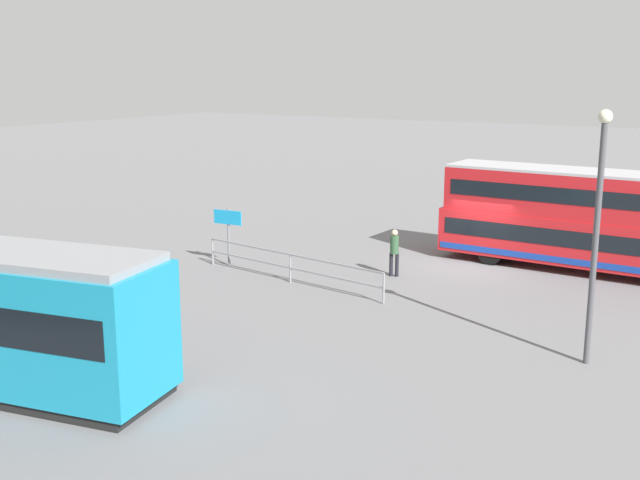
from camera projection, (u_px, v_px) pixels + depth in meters
ground_plane at (475, 266)px, 30.58m from camera, size 160.00×160.00×0.00m
double_decker_bus at (593, 221)px, 29.38m from camera, size 11.74×2.99×3.88m
pedestrian_near_railing at (394, 249)px, 28.91m from camera, size 0.40×0.40×1.79m
pedestrian_railing at (290, 263)px, 28.11m from camera, size 8.29×1.30×1.08m
info_sign at (228, 225)px, 30.35m from camera, size 1.25×0.16×2.33m
street_lamp at (597, 219)px, 19.69m from camera, size 0.36×0.36×6.67m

